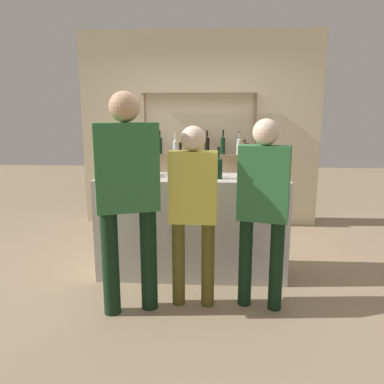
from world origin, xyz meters
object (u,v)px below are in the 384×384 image
at_px(counter_bottle_5, 147,161).
at_px(customer_left, 127,188).
at_px(cork_jar, 192,169).
at_px(counter_bottle_4, 249,167).
at_px(customer_center, 193,203).
at_px(counter_bottle_2, 244,162).
at_px(wine_glass, 259,166).
at_px(counter_bottle_3, 181,163).
at_px(ice_bucket, 127,166).
at_px(customer_right, 263,200).
at_px(counter_bottle_0, 218,167).
at_px(counter_bottle_1, 247,164).

distance_m(counter_bottle_5, customer_left, 0.92).
bearing_deg(customer_left, cork_jar, -49.02).
height_order(counter_bottle_4, customer_center, customer_center).
distance_m(counter_bottle_2, wine_glass, 0.19).
xyz_separation_m(counter_bottle_2, counter_bottle_4, (0.03, -0.27, -0.01)).
bearing_deg(customer_center, counter_bottle_4, -40.94).
bearing_deg(counter_bottle_5, counter_bottle_3, -17.70).
height_order(counter_bottle_5, ice_bucket, counter_bottle_5).
distance_m(counter_bottle_2, customer_right, 0.85).
bearing_deg(customer_center, wine_glass, -39.64).
bearing_deg(counter_bottle_3, customer_center, -76.13).
bearing_deg(counter_bottle_0, counter_bottle_2, 41.38).
relative_size(counter_bottle_3, customer_left, 0.20).
distance_m(counter_bottle_0, customer_left, 1.03).
bearing_deg(ice_bucket, counter_bottle_4, -4.32).
xyz_separation_m(ice_bucket, customer_center, (0.70, -0.63, -0.21)).
xyz_separation_m(counter_bottle_0, customer_center, (-0.21, -0.58, -0.23)).
bearing_deg(counter_bottle_5, customer_right, -35.43).
distance_m(customer_right, customer_center, 0.58).
bearing_deg(cork_jar, wine_glass, -0.08).
relative_size(counter_bottle_3, ice_bucket, 1.57).
relative_size(wine_glass, cork_jar, 0.99).
xyz_separation_m(counter_bottle_4, cork_jar, (-0.55, 0.15, -0.05)).
relative_size(counter_bottle_2, cork_jar, 2.34).
xyz_separation_m(customer_right, customer_center, (-0.58, 0.00, -0.03)).
height_order(wine_glass, cork_jar, cork_jar).
distance_m(counter_bottle_2, customer_left, 1.38).
bearing_deg(counter_bottle_4, counter_bottle_3, 169.46).
distance_m(counter_bottle_5, cork_jar, 0.49).
bearing_deg(customer_left, customer_right, -102.68).
bearing_deg(wine_glass, customer_center, -131.40).
relative_size(counter_bottle_5, wine_glass, 2.37).
distance_m(wine_glass, customer_left, 1.40).
xyz_separation_m(wine_glass, cork_jar, (-0.66, 0.00, -0.04)).
height_order(counter_bottle_1, counter_bottle_2, counter_bottle_2).
relative_size(counter_bottle_3, customer_center, 0.23).
xyz_separation_m(cork_jar, customer_left, (-0.47, -0.82, -0.04)).
distance_m(wine_glass, cork_jar, 0.66).
xyz_separation_m(counter_bottle_0, cork_jar, (-0.26, 0.11, -0.04)).
distance_m(counter_bottle_0, cork_jar, 0.29).
bearing_deg(customer_right, customer_center, 104.29).
distance_m(counter_bottle_1, counter_bottle_2, 0.11).
relative_size(counter_bottle_4, ice_bucket, 1.38).
distance_m(counter_bottle_0, counter_bottle_1, 0.31).
distance_m(counter_bottle_1, counter_bottle_4, 0.16).
height_order(customer_left, customer_center, customer_left).
relative_size(counter_bottle_1, customer_center, 0.22).
relative_size(counter_bottle_2, customer_center, 0.23).
bearing_deg(counter_bottle_4, counter_bottle_2, 96.16).
distance_m(counter_bottle_4, ice_bucket, 1.21).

